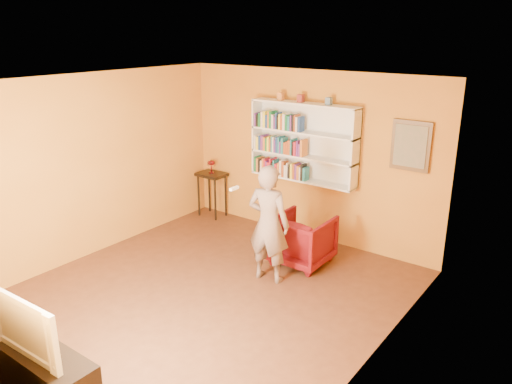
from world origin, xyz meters
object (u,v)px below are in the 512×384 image
bookshelf (305,142)px  ruby_lustre (211,164)px  armchair (302,239)px  tv_cabinet (41,371)px  television (33,322)px  console_table (212,180)px  person (269,224)px

bookshelf → ruby_lustre: bookshelf is taller
armchair → bookshelf: bearing=-59.8°
bookshelf → armchair: bookshelf is taller
bookshelf → tv_cabinet: bearing=-90.2°
armchair → television: 3.87m
bookshelf → television: bookshelf is taller
bookshelf → console_table: (-1.84, -0.16, -0.92)m
console_table → ruby_lustre: bearing=90.0°
ruby_lustre → armchair: (2.34, -0.68, -0.61)m
bookshelf → ruby_lustre: 1.94m
bookshelf → console_table: size_ratio=2.22×
tv_cabinet → television: bearing=0.0°
television → tv_cabinet: bearing=178.1°
ruby_lustre → armchair: bearing=-16.3°
armchair → person: person is taller
person → tv_cabinet: (-0.41, -3.12, -0.57)m
tv_cabinet → television: 0.53m
ruby_lustre → person: person is taller
bookshelf → person: bookshelf is taller
console_table → television: (1.82, -4.50, 0.10)m
person → bookshelf: bearing=-84.4°
armchair → console_table: bearing=-16.8°
ruby_lustre → television: bearing=-68.0°
person → television: (-0.41, -3.12, -0.04)m
bookshelf → console_table: bearing=-175.0°
ruby_lustre → television: size_ratio=0.23×
ruby_lustre → person: size_ratio=0.14×
bookshelf → ruby_lustre: size_ratio=7.73×
console_table → television: 4.86m
bookshelf → armchair: size_ratio=2.24×
ruby_lustre → tv_cabinet: bearing=-68.0°
person → armchair: bearing=-107.3°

